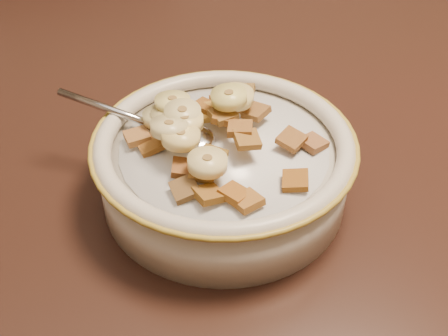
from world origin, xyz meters
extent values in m
cube|color=black|center=(0.00, 0.00, 0.73)|extent=(1.40, 0.91, 0.04)
cube|color=black|center=(-0.03, 0.70, 0.49)|extent=(0.44, 0.44, 0.98)
cylinder|color=beige|center=(0.08, -0.06, 0.78)|extent=(0.22, 0.22, 0.05)
cylinder|color=silver|center=(0.08, -0.06, 0.80)|extent=(0.18, 0.18, 0.00)
ellipsoid|color=#B2B4BA|center=(0.06, -0.04, 0.81)|extent=(0.06, 0.06, 0.01)
cube|color=#9D6E1F|center=(0.08, -0.03, 0.82)|extent=(0.02, 0.03, 0.01)
cube|color=brown|center=(0.07, -0.09, 0.82)|extent=(0.03, 0.03, 0.01)
cube|color=brown|center=(0.12, -0.03, 0.81)|extent=(0.03, 0.03, 0.01)
cube|color=brown|center=(0.10, 0.00, 0.81)|extent=(0.02, 0.02, 0.01)
cube|color=brown|center=(0.10, -0.06, 0.82)|extent=(0.03, 0.03, 0.01)
cube|color=brown|center=(0.10, -0.02, 0.82)|extent=(0.03, 0.02, 0.01)
cube|color=brown|center=(0.01, -0.04, 0.81)|extent=(0.02, 0.02, 0.01)
cube|color=#93541A|center=(0.08, -0.13, 0.81)|extent=(0.03, 0.03, 0.01)
cube|color=brown|center=(0.09, -0.04, 0.82)|extent=(0.03, 0.03, 0.01)
cube|color=brown|center=(0.02, -0.05, 0.81)|extent=(0.02, 0.02, 0.01)
cube|color=#915A19|center=(0.13, -0.12, 0.81)|extent=(0.03, 0.03, 0.01)
cube|color=olive|center=(0.12, 0.01, 0.81)|extent=(0.03, 0.03, 0.01)
cube|color=#915E25|center=(0.06, -0.01, 0.81)|extent=(0.02, 0.02, 0.01)
cube|color=olive|center=(0.10, -0.08, 0.82)|extent=(0.02, 0.02, 0.01)
cube|color=#935324|center=(0.05, -0.09, 0.81)|extent=(0.03, 0.02, 0.01)
cube|color=olive|center=(0.06, -0.10, 0.81)|extent=(0.03, 0.03, 0.01)
cube|color=brown|center=(0.04, -0.11, 0.81)|extent=(0.02, 0.02, 0.01)
cube|color=#9B5E2F|center=(0.14, -0.08, 0.81)|extent=(0.03, 0.03, 0.01)
cube|color=brown|center=(0.06, 0.00, 0.81)|extent=(0.02, 0.02, 0.01)
cube|color=#97531B|center=(0.08, -0.12, 0.81)|extent=(0.03, 0.03, 0.01)
cube|color=brown|center=(0.03, -0.02, 0.81)|extent=(0.03, 0.03, 0.01)
cube|color=brown|center=(0.08, -0.02, 0.82)|extent=(0.03, 0.03, 0.01)
cube|color=brown|center=(0.06, -0.12, 0.81)|extent=(0.03, 0.03, 0.01)
cube|color=brown|center=(0.16, -0.08, 0.81)|extent=(0.03, 0.03, 0.01)
cube|color=brown|center=(0.09, -0.04, 0.82)|extent=(0.03, 0.03, 0.01)
cylinder|color=#D4CB86|center=(0.04, -0.03, 0.82)|extent=(0.04, 0.04, 0.01)
cylinder|color=#FFDD88|center=(0.05, -0.07, 0.83)|extent=(0.04, 0.04, 0.01)
cylinder|color=#DCC187|center=(0.04, -0.06, 0.83)|extent=(0.03, 0.03, 0.02)
cylinder|color=#C7BE84|center=(0.04, -0.03, 0.82)|extent=(0.04, 0.04, 0.01)
cylinder|color=#EEE38C|center=(0.05, -0.04, 0.83)|extent=(0.03, 0.03, 0.01)
cylinder|color=#FBEA7B|center=(0.05, -0.02, 0.83)|extent=(0.04, 0.04, 0.01)
cylinder|color=#F2D280|center=(0.05, -0.05, 0.83)|extent=(0.04, 0.04, 0.01)
cylinder|color=#E4CD71|center=(0.10, -0.03, 0.83)|extent=(0.04, 0.04, 0.01)
cylinder|color=#D5C76E|center=(0.09, -0.03, 0.84)|extent=(0.04, 0.04, 0.01)
cylinder|color=#E0C884|center=(0.06, -0.10, 0.82)|extent=(0.04, 0.04, 0.01)
camera|label=1|loc=(0.00, -0.42, 1.10)|focal=45.00mm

